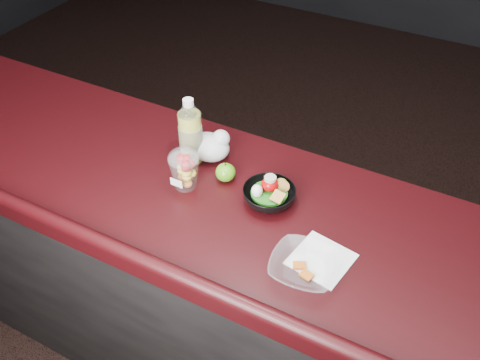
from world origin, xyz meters
name	(u,v)px	position (x,y,z in m)	size (l,w,h in m)	color
counter	(246,301)	(0.00, 0.30, 0.51)	(4.06, 0.71, 1.02)	black
lemonade_bottle	(191,135)	(-0.28, 0.42, 1.12)	(0.08, 0.08, 0.25)	gold
fruit_cup	(184,168)	(-0.23, 0.29, 1.09)	(0.10, 0.10, 0.15)	white
green_apple	(226,172)	(-0.12, 0.38, 1.05)	(0.07, 0.07, 0.07)	#217D0E
plastic_bag	(210,146)	(-0.23, 0.46, 1.07)	(0.15, 0.12, 0.11)	silver
snack_bowl	(269,194)	(0.05, 0.35, 1.05)	(0.22, 0.22, 0.09)	black
takeout_bowl	(304,267)	(0.27, 0.13, 1.04)	(0.21, 0.21, 0.05)	silver
paper_napkin	(321,259)	(0.29, 0.20, 1.02)	(0.16, 0.16, 0.00)	white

